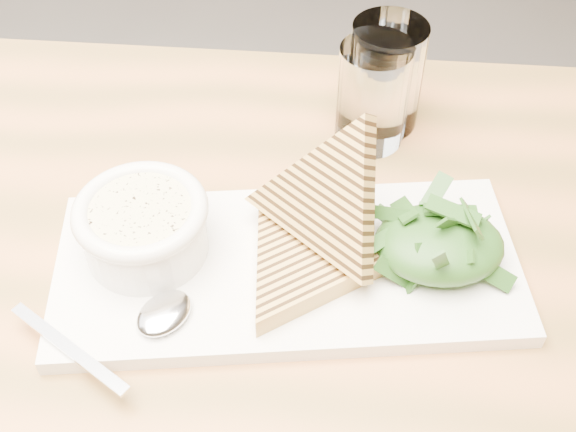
{
  "coord_description": "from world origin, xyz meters",
  "views": [
    {
      "loc": [
        0.23,
        -0.54,
        1.24
      ],
      "look_at": [
        0.22,
        -0.13,
        0.81
      ],
      "focal_mm": 45.0,
      "sensor_mm": 36.0,
      "label": 1
    }
  ],
  "objects_px": {
    "table_top": "(317,355)",
    "glass_far": "(386,76)",
    "soup_bowl": "(145,233)",
    "glass_near": "(372,95)",
    "platter": "(288,267)"
  },
  "relations": [
    {
      "from": "table_top",
      "to": "glass_far",
      "type": "bearing_deg",
      "value": 76.16
    },
    {
      "from": "platter",
      "to": "glass_far",
      "type": "xyz_separation_m",
      "value": [
        0.09,
        0.21,
        0.05
      ]
    },
    {
      "from": "glass_far",
      "to": "platter",
      "type": "bearing_deg",
      "value": -114.25
    },
    {
      "from": "soup_bowl",
      "to": "glass_near",
      "type": "relative_size",
      "value": 0.98
    },
    {
      "from": "table_top",
      "to": "platter",
      "type": "distance_m",
      "value": 0.08
    },
    {
      "from": "platter",
      "to": "glass_far",
      "type": "relative_size",
      "value": 3.46
    },
    {
      "from": "glass_near",
      "to": "glass_far",
      "type": "bearing_deg",
      "value": 61.69
    },
    {
      "from": "table_top",
      "to": "glass_far",
      "type": "xyz_separation_m",
      "value": [
        0.07,
        0.28,
        0.08
      ]
    },
    {
      "from": "soup_bowl",
      "to": "glass_far",
      "type": "height_order",
      "value": "glass_far"
    },
    {
      "from": "platter",
      "to": "soup_bowl",
      "type": "bearing_deg",
      "value": 174.54
    },
    {
      "from": "table_top",
      "to": "glass_far",
      "type": "distance_m",
      "value": 0.29
    },
    {
      "from": "soup_bowl",
      "to": "glass_far",
      "type": "bearing_deg",
      "value": 42.64
    },
    {
      "from": "soup_bowl",
      "to": "glass_near",
      "type": "distance_m",
      "value": 0.26
    },
    {
      "from": "soup_bowl",
      "to": "glass_far",
      "type": "distance_m",
      "value": 0.29
    },
    {
      "from": "platter",
      "to": "soup_bowl",
      "type": "distance_m",
      "value": 0.12
    }
  ]
}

